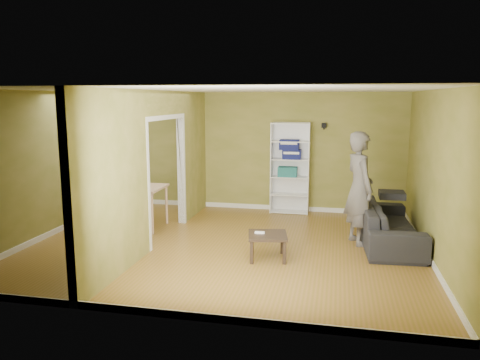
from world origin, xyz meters
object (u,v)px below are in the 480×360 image
Objects in this scene: coffee_table at (268,238)px; chair_left at (100,203)px; sofa at (389,218)px; person at (360,178)px; bookshelf at (290,168)px; chair_far at (142,195)px; dining_table at (130,190)px; chair_near at (120,213)px.

coffee_table is 3.78m from chair_left.
person is (-0.51, -0.11, 0.69)m from sofa.
sofa is 2.73m from bookshelf.
person is at bearing 153.29° from chair_far.
dining_table is 1.23× the size of chair_far.
bookshelf reaches higher than sofa.
person is 4.99m from chair_left.
dining_table is at bearing 74.49° from chair_far.
person is 2.16× the size of chair_far.
coffee_table is (-1.91, -1.22, -0.11)m from sofa.
chair_left reaches higher than coffee_table.
chair_near is (0.10, -0.67, -0.28)m from dining_table.
coffee_table is (-1.40, -1.11, -0.80)m from person.
bookshelf is 3.32× the size of coffee_table.
coffee_table is at bearing -23.77° from dining_table.
sofa is 1.80× the size of dining_table.
chair_left is at bearing 115.48° from chair_near.
coffee_table is at bearing -33.70° from chair_near.
bookshelf is 2.24× the size of chair_left.
person is 1.15× the size of bookshelf.
chair_far is at bearing 147.49° from coffee_table.
person is at bearing -55.76° from bookshelf.
chair_far is (-0.12, 1.25, 0.08)m from chair_near.
coffee_table is 0.56× the size of chair_far.
chair_left is 0.85m from chair_far.
chair_far reaches higher than coffee_table.
coffee_table is 0.66× the size of chair_near.
bookshelf is at bearing 89.57° from coffee_table.
person reaches higher than chair_left.
sofa is 1.18× the size of bookshelf.
sofa is at bearing -45.23° from bookshelf.
chair_far is at bearing 79.64° from sofa.
sofa is 4.78m from dining_table.
chair_far is (-2.88, 1.83, 0.19)m from coffee_table.
person is 1.95m from coffee_table.
bookshelf reaches higher than chair_left.
bookshelf is at bearing 32.89° from dining_table.
coffee_table is at bearing 73.47° from chair_left.
chair_far is (-4.27, 0.73, -0.61)m from person.
bookshelf reaches higher than coffee_table.
chair_left is at bearing 64.97° from person.
chair_near reaches higher than chair_left.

